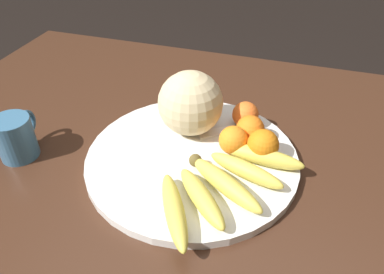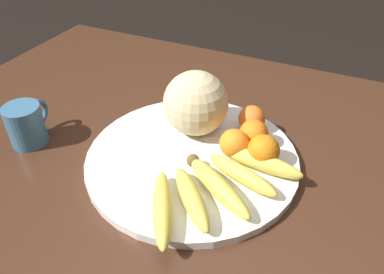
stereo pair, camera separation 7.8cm
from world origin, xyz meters
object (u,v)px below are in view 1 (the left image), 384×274
banana_bunch (223,182)px  orange_front_right (250,129)px  ceramic_mug (16,137)px  orange_back_left (263,146)px  fruit_bowl (192,158)px  kitchen_table (166,173)px  produce_tag (215,132)px  orange_front_left (233,141)px  orange_mid_center (245,115)px  melon (190,103)px

banana_bunch → orange_front_right: (-0.02, -0.17, 0.01)m
ceramic_mug → orange_front_right: bearing=-159.6°
orange_back_left → ceramic_mug: (0.52, 0.13, -0.00)m
fruit_bowl → banana_bunch: banana_bunch is taller
banana_bunch → orange_front_right: orange_front_right is taller
kitchen_table → ceramic_mug: ceramic_mug is taller
fruit_bowl → orange_back_left: size_ratio=6.78×
produce_tag → ceramic_mug: bearing=-10.8°
banana_bunch → orange_front_left: bearing=126.7°
kitchen_table → produce_tag: produce_tag is taller
kitchen_table → orange_back_left: size_ratio=19.76×
fruit_bowl → produce_tag: 0.10m
kitchen_table → orange_mid_center: size_ratio=21.43×
ceramic_mug → fruit_bowl: bearing=-166.4°
orange_front_right → banana_bunch: bearing=83.2°
orange_front_right → orange_mid_center: bearing=-68.7°
ceramic_mug → produce_tag: bearing=-155.3°
kitchen_table → orange_mid_center: 0.24m
melon → orange_front_right: size_ratio=2.32×
orange_front_left → produce_tag: (0.05, -0.06, -0.03)m
fruit_bowl → orange_back_left: orange_back_left is taller
orange_front_left → kitchen_table: bearing=-0.8°
kitchen_table → fruit_bowl: 0.13m
kitchen_table → melon: melon is taller
kitchen_table → fruit_bowl: bearing=153.9°
banana_bunch → orange_back_left: (-0.06, -0.11, 0.01)m
melon → orange_mid_center: 0.14m
orange_mid_center → ceramic_mug: ceramic_mug is taller
melon → ceramic_mug: (0.34, 0.18, -0.04)m
fruit_bowl → orange_back_left: 0.15m
orange_front_left → produce_tag: 0.08m
orange_front_right → orange_back_left: size_ratio=0.94×
banana_bunch → produce_tag: (0.06, -0.17, -0.02)m
melon → orange_front_left: bearing=155.4°
fruit_bowl → ceramic_mug: 0.39m
kitchen_table → orange_mid_center: orange_mid_center is taller
orange_front_right → orange_back_left: bearing=124.0°
produce_tag → orange_front_left: bearing=97.9°
orange_front_right → orange_back_left: 0.06m
orange_front_left → produce_tag: bearing=-46.5°
orange_front_left → orange_back_left: bearing=178.2°
kitchen_table → ceramic_mug: 0.35m
orange_mid_center → orange_back_left: 0.12m
orange_front_right → orange_mid_center: orange_front_right is taller
kitchen_table → melon: size_ratio=9.04×
orange_front_left → orange_back_left: orange_back_left is taller
banana_bunch → ceramic_mug: 0.46m
kitchen_table → orange_front_left: 0.21m
orange_back_left → produce_tag: orange_back_left is taller
melon → orange_back_left: 0.19m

